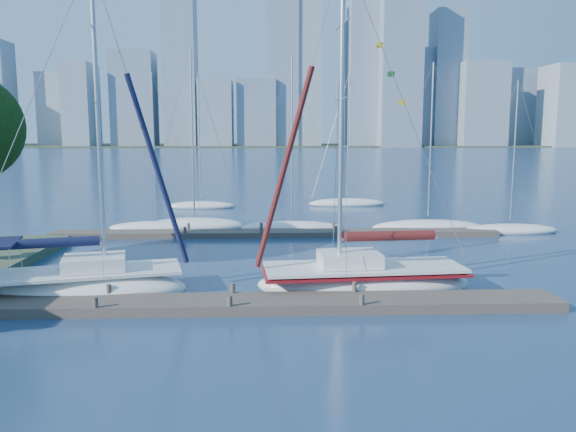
{
  "coord_description": "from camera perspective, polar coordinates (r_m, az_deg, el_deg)",
  "views": [
    {
      "loc": [
        1.44,
        -21.38,
        6.81
      ],
      "look_at": [
        2.37,
        4.0,
        3.11
      ],
      "focal_mm": 35.0,
      "sensor_mm": 36.0,
      "label": 1
    }
  ],
  "objects": [
    {
      "name": "bg_boat_0",
      "position": [
        41.38,
        -13.2,
        -1.08
      ],
      "size": [
        7.01,
        3.4,
        11.38
      ],
      "rotation": [
        0.0,
        0.0,
        0.23
      ],
      "color": "white",
      "rests_on": "ground"
    },
    {
      "name": "bg_boat_5",
      "position": [
        42.1,
        21.61,
        -1.3
      ],
      "size": [
        6.84,
        2.08,
        10.72
      ],
      "rotation": [
        0.0,
        0.0,
        0.03
      ],
      "color": "white",
      "rests_on": "ground"
    },
    {
      "name": "far_dock",
      "position": [
        37.96,
        -1.23,
        -1.76
      ],
      "size": [
        30.0,
        1.8,
        0.36
      ],
      "primitive_type": "cube",
      "color": "#453A32",
      "rests_on": "ground"
    },
    {
      "name": "bg_boat_7",
      "position": [
        54.51,
        6.02,
        1.33
      ],
      "size": [
        7.66,
        4.18,
        12.74
      ],
      "rotation": [
        0.0,
        0.0,
        0.3
      ],
      "color": "white",
      "rests_on": "ground"
    },
    {
      "name": "sailboat_maroon",
      "position": [
        24.93,
        7.64,
        -5.04
      ],
      "size": [
        9.57,
        3.82,
        14.82
      ],
      "rotation": [
        0.0,
        0.0,
        0.08
      ],
      "color": "white",
      "rests_on": "ground"
    },
    {
      "name": "bg_boat_4",
      "position": [
        41.35,
        14.01,
        -1.07
      ],
      "size": [
        8.3,
        5.01,
        12.07
      ],
      "rotation": [
        0.0,
        0.0,
        -0.37
      ],
      "color": "white",
      "rests_on": "ground"
    },
    {
      "name": "ground",
      "position": [
        22.48,
        -5.76,
        -9.38
      ],
      "size": [
        700.0,
        700.0,
        0.0
      ],
      "primitive_type": "plane",
      "color": "navy",
      "rests_on": "ground"
    },
    {
      "name": "near_dock",
      "position": [
        22.42,
        -5.77,
        -8.89
      ],
      "size": [
        26.0,
        2.0,
        0.4
      ],
      "primitive_type": "cube",
      "color": "#453A32",
      "rests_on": "ground"
    },
    {
      "name": "bg_boat_6",
      "position": [
        52.94,
        -8.84,
        1.07
      ],
      "size": [
        6.5,
        2.61,
        12.58
      ],
      "rotation": [
        0.0,
        0.0,
        0.11
      ],
      "color": "white",
      "rests_on": "ground"
    },
    {
      "name": "far_shore",
      "position": [
        341.45,
        -2.36,
        7.14
      ],
      "size": [
        800.0,
        100.0,
        1.5
      ],
      "primitive_type": "cube",
      "color": "#38472D",
      "rests_on": "ground"
    },
    {
      "name": "bg_boat_1",
      "position": [
        41.39,
        -9.47,
        -0.89
      ],
      "size": [
        7.5,
        3.96,
        13.15
      ],
      "rotation": [
        0.0,
        0.0,
        -0.23
      ],
      "color": "white",
      "rests_on": "ground"
    },
    {
      "name": "skyline",
      "position": [
        313.56,
        1.76,
        13.41
      ],
      "size": [
        502.89,
        51.31,
        118.77
      ],
      "color": "#7C91A0",
      "rests_on": "ground"
    },
    {
      "name": "bg_boat_2",
      "position": [
        40.12,
        0.4,
        -1.13
      ],
      "size": [
        7.59,
        3.74,
        12.39
      ],
      "rotation": [
        0.0,
        0.0,
        -0.25
      ],
      "color": "white",
      "rests_on": "ground"
    },
    {
      "name": "sailboat_navy",
      "position": [
        25.51,
        -20.47,
        -5.23
      ],
      "size": [
        9.52,
        5.02,
        14.37
      ],
      "rotation": [
        0.0,
        0.0,
        0.24
      ],
      "color": "white",
      "rests_on": "ground"
    }
  ]
}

